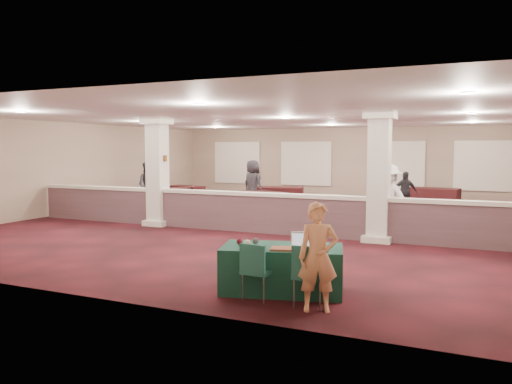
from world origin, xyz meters
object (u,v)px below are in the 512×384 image
at_px(conf_chair_main, 309,270).
at_px(far_table_back_right, 433,198).
at_px(near_table, 282,269).
at_px(far_table_back_center, 279,196).
at_px(conf_chair_side, 256,266).
at_px(far_table_front_center, 263,201).
at_px(woman, 318,257).
at_px(attendee_d, 253,184).
at_px(attendee_c, 405,192).
at_px(far_table_front_left, 167,196).
at_px(attendee_b, 388,198).
at_px(far_table_back_left, 186,193).
at_px(attendee_a, 149,186).

height_order(conf_chair_main, far_table_back_right, conf_chair_main).
relative_size(near_table, far_table_back_center, 1.01).
bearing_deg(far_table_back_center, conf_chair_side, -70.31).
bearing_deg(far_table_front_center, woman, -63.02).
distance_m(conf_chair_side, attendee_d, 11.64).
bearing_deg(far_table_back_center, attendee_c, -3.02).
bearing_deg(far_table_front_left, far_table_front_center, 0.00).
relative_size(near_table, attendee_d, 1.03).
height_order(attendee_b, attendee_c, attendee_b).
height_order(conf_chair_main, far_table_back_left, conf_chair_main).
relative_size(conf_chair_main, attendee_b, 0.49).
distance_m(far_table_front_left, attendee_b, 9.71).
bearing_deg(conf_chair_side, woman, -2.28).
distance_m(attendee_a, attendee_b, 9.27).
bearing_deg(far_table_back_right, far_table_back_center, -161.71).
bearing_deg(attendee_c, far_table_front_left, 164.44).
height_order(woman, attendee_d, attendee_d).
distance_m(far_table_front_center, attendee_a, 4.37).
height_order(near_table, far_table_back_center, far_table_back_center).
relative_size(conf_chair_main, attendee_c, 0.62).
bearing_deg(far_table_front_center, far_table_back_right, 31.71).
xyz_separation_m(conf_chair_main, far_table_front_center, (-5.02, 10.09, -0.19)).
bearing_deg(far_table_front_center, attendee_d, 142.44).
bearing_deg(far_table_back_left, far_table_back_center, -2.95).
bearing_deg(conf_chair_side, attendee_d, 119.01).
bearing_deg(near_table, far_table_back_left, 113.18).
relative_size(far_table_front_left, far_table_back_left, 1.09).
distance_m(far_table_back_right, attendee_a, 10.93).
height_order(conf_chair_side, far_table_back_center, conf_chair_side).
height_order(conf_chair_main, conf_chair_side, conf_chair_main).
bearing_deg(attendee_a, conf_chair_side, -64.54).
bearing_deg(conf_chair_main, far_table_front_center, 110.47).
height_order(far_table_front_center, far_table_back_left, far_table_front_center).
relative_size(woman, far_table_front_center, 0.89).
bearing_deg(far_table_front_center, conf_chair_side, -67.43).
bearing_deg(attendee_a, conf_chair_main, -61.83).
bearing_deg(attendee_d, conf_chair_main, 138.74).
bearing_deg(far_table_back_right, attendee_c, -110.51).
bearing_deg(far_table_back_right, attendee_a, -153.63).
xyz_separation_m(far_table_back_left, attendee_a, (0.38, -3.21, 0.57)).
bearing_deg(far_table_back_left, attendee_b, -27.09).
distance_m(far_table_front_center, far_table_back_center, 1.63).
height_order(conf_chair_main, attendee_a, attendee_a).
relative_size(near_table, far_table_front_left, 1.08).
height_order(far_table_back_center, far_table_back_right, same).
xyz_separation_m(near_table, attendee_b, (0.61, 6.50, 0.56)).
relative_size(conf_chair_main, far_table_back_right, 0.49).
relative_size(attendee_a, attendee_b, 0.96).
xyz_separation_m(far_table_back_right, attendee_b, (-0.67, -6.50, 0.55)).
xyz_separation_m(near_table, far_table_front_center, (-4.39, 9.50, -0.01)).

